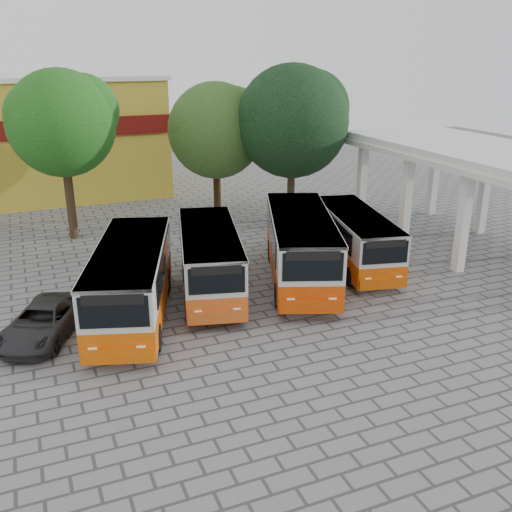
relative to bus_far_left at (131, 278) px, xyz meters
name	(u,v)px	position (x,y,z in m)	size (l,w,h in m)	color
ground	(332,313)	(7.41, -2.55, -1.71)	(90.00, 90.00, 0.00)	slate
terminal_shelter	(481,157)	(17.91, 1.45, 3.21)	(6.80, 15.80, 5.40)	silver
shophouse_block	(14,137)	(-3.59, 23.44, 2.45)	(20.40, 10.40, 8.30)	#A88E23
bus_far_left	(131,278)	(0.00, 0.00, 0.00)	(4.87, 8.71, 2.95)	#DA5000
bus_centre_left	(210,257)	(3.59, 1.37, -0.10)	(4.13, 8.12, 2.77)	#D15215
bus_centre_right	(301,244)	(7.73, 0.99, 0.07)	(5.44, 9.13, 3.08)	#CD3A00
bus_far_right	(356,236)	(11.00, 1.65, -0.17)	(3.80, 7.73, 2.65)	#C74901
tree_left	(62,120)	(-1.04, 11.55, 4.77)	(5.90, 5.62, 9.11)	#41311C
tree_middle	(217,127)	(7.93, 12.97, 3.77)	(6.11, 5.81, 8.20)	black
tree_right	(293,117)	(11.71, 10.11, 4.49)	(6.92, 6.59, 9.28)	#433420
parked_car	(43,322)	(-3.35, -0.26, -1.08)	(2.07, 4.49, 1.25)	#2C2B2E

